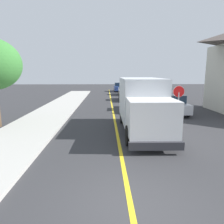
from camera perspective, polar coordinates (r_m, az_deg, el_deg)
ground_plane at (r=6.13m, az=5.15°, el=-24.32°), size 120.00×120.00×0.00m
sidewalk_curb at (r=10.73m, az=-28.27°, el=-9.29°), size 3.60×60.00×0.15m
centre_line_yellow at (r=15.40m, az=0.77°, el=-2.40°), size 0.16×56.00×0.01m
box_truck at (r=12.53m, az=8.41°, el=2.63°), size 2.46×7.20×3.20m
parked_car_near at (r=19.91m, az=6.53°, el=2.86°), size 1.97×4.47×1.67m
parked_car_mid at (r=26.92m, az=4.12°, el=4.97°), size 1.92×4.45×1.67m
parked_car_far at (r=33.64m, az=3.36°, el=6.15°), size 1.98×4.47×1.67m
parked_car_furthest at (r=39.64m, az=1.93°, el=6.87°), size 1.82×4.41×1.67m
parked_van_across at (r=18.71m, az=16.55°, el=1.97°), size 1.81×4.40×1.67m
stop_sign at (r=15.01m, az=17.98°, el=3.91°), size 0.80×0.10×2.65m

